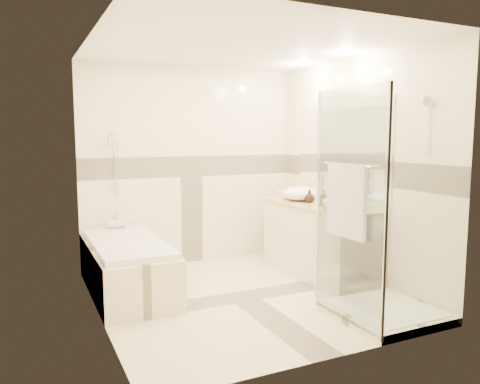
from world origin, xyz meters
name	(u,v)px	position (x,y,z in m)	size (l,w,h in m)	color
room	(246,174)	(0.06, 0.01, 1.26)	(2.82, 3.02, 2.52)	beige
bathtub	(127,263)	(-1.02, 0.65, 0.31)	(0.75, 1.70, 0.56)	#F4E7C3
vanity	(317,240)	(1.12, 0.30, 0.43)	(0.58, 1.62, 0.85)	white
shower_enclosure	(371,262)	(0.83, -0.97, 0.51)	(0.96, 0.93, 2.04)	#F4E7C3
vessel_sink_near	(299,193)	(1.10, 0.66, 0.94)	(0.44, 0.44, 0.18)	white
vessel_sink_far	(341,202)	(1.10, -0.16, 0.93)	(0.40, 0.40, 0.16)	white
faucet_near	(314,187)	(1.32, 0.66, 1.00)	(0.11, 0.03, 0.27)	silver
faucet_far	(357,194)	(1.32, -0.16, 1.01)	(0.12, 0.03, 0.28)	silver
amenity_bottle_a	(324,198)	(1.10, 0.15, 0.94)	(0.08, 0.08, 0.17)	black
amenity_bottle_b	(309,196)	(1.10, 0.44, 0.93)	(0.12, 0.12, 0.15)	black
folded_towels	(285,194)	(1.10, 1.02, 0.89)	(0.15, 0.24, 0.08)	silver
rolled_towel	(116,224)	(-1.00, 1.34, 0.61)	(0.10, 0.10, 0.21)	silver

